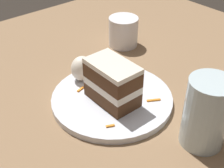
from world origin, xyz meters
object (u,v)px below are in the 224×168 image
object	(u,v)px
orange_garnish	(115,72)
coffee_mug	(123,30)
cake_slice	(112,83)
drinking_glass	(205,117)
cream_dollop	(82,68)
plate	(112,99)

from	to	relation	value
orange_garnish	coffee_mug	bearing A→B (deg)	40.98
cake_slice	drinking_glass	world-z (taller)	drinking_glass
cake_slice	cream_dollop	bearing A→B (deg)	91.44
cream_dollop	orange_garnish	xyz separation A→B (m)	(0.07, -0.03, -0.02)
coffee_mug	orange_garnish	bearing A→B (deg)	-139.02
drinking_glass	cake_slice	bearing A→B (deg)	106.89
cream_dollop	drinking_glass	distance (m)	0.27
cake_slice	plate	bearing A→B (deg)	53.27
plate	coffee_mug	size ratio (longest dim) A/B	3.20
orange_garnish	cream_dollop	bearing A→B (deg)	157.89
orange_garnish	drinking_glass	size ratio (longest dim) A/B	0.41
orange_garnish	drinking_glass	distance (m)	0.24
plate	coffee_mug	bearing A→B (deg)	42.40
cream_dollop	coffee_mug	xyz separation A→B (m)	(0.19, 0.08, 0.00)
cream_dollop	coffee_mug	distance (m)	0.20
cake_slice	cream_dollop	xyz separation A→B (m)	(-0.00, 0.10, -0.01)
coffee_mug	plate	bearing A→B (deg)	-137.60
orange_garnish	drinking_glass	world-z (taller)	drinking_glass
plate	cake_slice	bearing A→B (deg)	-127.26
plate	cream_dollop	world-z (taller)	cream_dollop
orange_garnish	coffee_mug	distance (m)	0.16
plate	coffee_mug	world-z (taller)	coffee_mug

